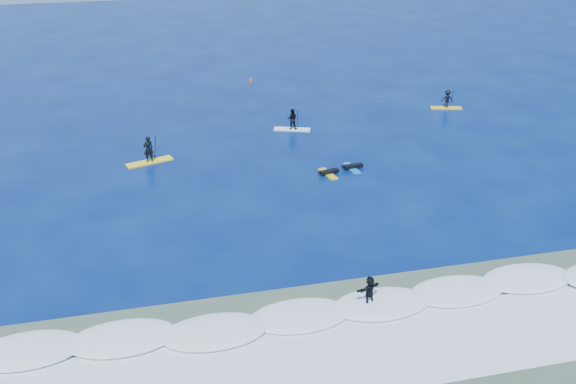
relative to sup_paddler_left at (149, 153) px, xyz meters
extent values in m
plane|color=#04134F|center=(9.09, -9.98, -0.73)|extent=(160.00, 160.00, 0.00)
cube|color=#3D5441|center=(9.09, -23.98, -0.72)|extent=(90.00, 13.00, 0.01)
cube|color=white|center=(9.09, -19.98, -0.73)|extent=(40.00, 6.00, 0.30)
cube|color=silver|center=(9.09, -22.98, -0.73)|extent=(34.00, 5.00, 0.02)
cube|color=yellow|center=(0.00, 0.00, -0.67)|extent=(3.42, 1.77, 0.11)
imported|color=black|center=(0.00, 0.00, 0.34)|extent=(0.80, 0.64, 1.91)
cylinder|color=black|center=(0.47, 0.15, 0.27)|extent=(0.27, 0.75, 2.23)
cube|color=black|center=(0.47, 0.15, -0.78)|extent=(0.13, 0.03, 0.33)
cube|color=white|center=(11.51, 4.13, -0.68)|extent=(3.02, 1.67, 0.10)
imported|color=black|center=(11.51, 4.13, 0.22)|extent=(0.99, 0.88, 1.69)
cylinder|color=black|center=(11.93, 3.98, 0.15)|extent=(0.27, 0.65, 1.97)
cube|color=black|center=(11.93, 3.98, -0.78)|extent=(0.12, 0.03, 0.29)
cube|color=yellow|center=(26.06, 6.24, -0.68)|extent=(2.81, 1.38, 0.09)
imported|color=black|center=(26.06, 6.24, 0.15)|extent=(1.13, 0.83, 1.57)
cylinder|color=black|center=(26.45, 6.13, 0.09)|extent=(0.21, 0.62, 1.83)
cube|color=black|center=(26.45, 6.13, -0.77)|extent=(0.11, 0.03, 0.27)
cube|color=gold|center=(11.89, -4.89, -0.68)|extent=(0.94, 2.05, 0.09)
cube|color=black|center=(11.98, -4.87, -0.52)|extent=(1.41, 0.64, 0.23)
sphere|color=black|center=(11.23, -5.04, -0.43)|extent=(0.23, 0.23, 0.23)
cube|color=#1762AE|center=(13.78, -4.37, -0.68)|extent=(0.79, 2.08, 0.10)
cube|color=black|center=(13.88, -4.36, -0.52)|extent=(1.43, 0.54, 0.23)
sphere|color=black|center=(13.09, -4.45, -0.42)|extent=(0.23, 0.23, 0.23)
cube|color=silver|center=(9.51, -19.85, -0.52)|extent=(2.19, 1.28, 0.11)
imported|color=black|center=(9.51, -19.85, 0.24)|extent=(1.38, 0.85, 1.42)
cylinder|color=#F25D15|center=(10.56, 17.81, -0.53)|extent=(0.25, 0.25, 0.40)
cone|color=#F25D15|center=(10.56, 17.81, -0.23)|extent=(0.18, 0.18, 0.19)
camera|label=1|loc=(0.08, -43.34, 17.68)|focal=40.00mm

